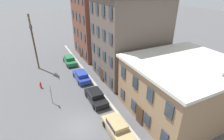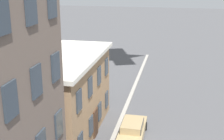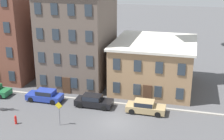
# 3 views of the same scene
# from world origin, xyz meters

# --- Properties ---
(ground_plane) EXTENTS (200.00, 200.00, 0.00)m
(ground_plane) POSITION_xyz_m (0.00, 0.00, 0.00)
(ground_plane) COLOR #4C4C4F
(kerb_strip) EXTENTS (56.00, 0.36, 0.16)m
(kerb_strip) POSITION_xyz_m (0.00, 4.50, 0.08)
(kerb_strip) COLOR #9E998E
(kerb_strip) RESTS_ON ground_plane
(apartment_corner) EXTENTS (10.11, 11.32, 13.55)m
(apartment_corner) POSITION_xyz_m (-19.60, 11.40, 6.79)
(apartment_corner) COLOR brown
(apartment_corner) RESTS_ON ground_plane
(apartment_midblock) EXTENTS (9.16, 9.95, 12.69)m
(apartment_midblock) POSITION_xyz_m (-8.14, 10.71, 6.36)
(apartment_midblock) COLOR #66564C
(apartment_midblock) RESTS_ON ground_plane
(apartment_far) EXTENTS (10.71, 11.71, 6.34)m
(apartment_far) POSITION_xyz_m (2.37, 11.60, 3.18)
(apartment_far) COLOR #9E7A56
(apartment_far) RESTS_ON ground_plane
(car_green) EXTENTS (4.40, 1.92, 1.43)m
(car_green) POSITION_xyz_m (-17.05, 3.02, 0.75)
(car_green) COLOR #1E6638
(car_green) RESTS_ON ground_plane
(car_blue) EXTENTS (4.40, 1.92, 1.43)m
(car_blue) POSITION_xyz_m (-9.79, 3.14, 0.75)
(car_blue) COLOR #233899
(car_blue) RESTS_ON ground_plane
(car_black) EXTENTS (4.40, 1.92, 1.43)m
(car_black) POSITION_xyz_m (-3.57, 3.15, 0.75)
(car_black) COLOR black
(car_black) RESTS_ON ground_plane
(car_tan) EXTENTS (4.40, 1.92, 1.43)m
(car_tan) POSITION_xyz_m (2.59, 3.11, 0.75)
(car_tan) COLOR tan
(car_tan) RESTS_ON ground_plane
(caution_sign) EXTENTS (0.87, 0.08, 2.70)m
(caution_sign) POSITION_xyz_m (-5.54, -2.09, 1.79)
(caution_sign) COLOR slate
(caution_sign) RESTS_ON ground_plane
(utility_pole) EXTENTS (2.40, 0.44, 9.61)m
(utility_pole) POSITION_xyz_m (-17.34, -2.61, 5.39)
(utility_pole) COLOR brown
(utility_pole) RESTS_ON ground_plane
(fire_hydrant) EXTENTS (0.24, 0.34, 0.96)m
(fire_hydrant) POSITION_xyz_m (-10.14, -3.01, 0.48)
(fire_hydrant) COLOR red
(fire_hydrant) RESTS_ON ground_plane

